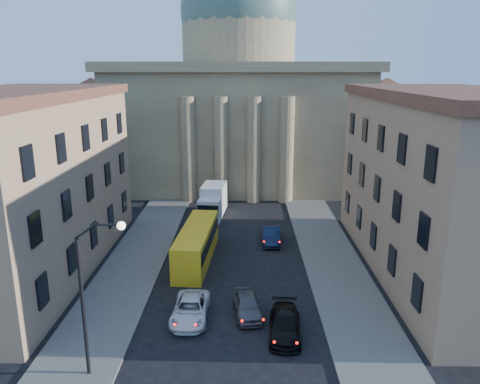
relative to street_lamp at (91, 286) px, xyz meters
name	(u,v)px	position (x,y,z in m)	size (l,w,h in m)	color
sidewalk_left	(119,290)	(-1.53, 10.00, -5.21)	(5.00, 60.00, 0.15)	#54514D
sidewalk_right	(345,291)	(15.47, 10.00, -5.21)	(5.00, 60.00, 0.15)	#54514D
church	(239,99)	(6.97, 47.47, 6.59)	(68.02, 28.76, 36.60)	#776349
building_left	(20,182)	(-10.03, 14.00, 2.14)	(11.60, 26.60, 14.70)	#9D7C5C
building_right	(448,183)	(23.97, 14.00, 2.14)	(11.60, 26.60, 14.70)	#9D7C5C
street_lamp	(91,286)	(0.00, 0.00, 0.00)	(2.62, 0.44, 8.83)	black
car_left_mid	(190,309)	(4.32, 6.02, -4.59)	(2.31, 5.01, 1.39)	silver
car_right_mid	(285,324)	(10.44, 4.16, -4.58)	(1.97, 4.84, 1.41)	black
car_right_far	(247,305)	(8.10, 6.60, -4.56)	(1.72, 4.27, 1.45)	#4C4C51
car_right_distant	(271,235)	(10.47, 20.29, -4.52)	(1.62, 4.65, 1.53)	black
city_bus	(197,243)	(3.76, 15.92, -3.69)	(3.11, 10.69, 2.97)	yellow
box_truck	(213,202)	(4.27, 28.81, -3.67)	(3.01, 6.42, 3.42)	silver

